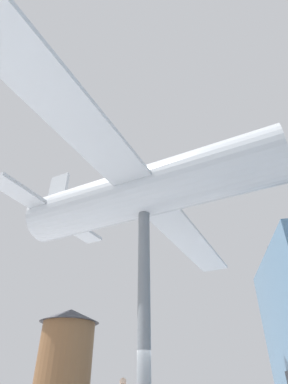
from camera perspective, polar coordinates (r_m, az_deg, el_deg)
support_pylon_central at (r=10.82m, az=0.00°, el=-21.63°), size 0.44×0.44×7.39m
suspended_airplane at (r=12.61m, az=0.75°, el=0.26°), size 21.48×12.98×3.57m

